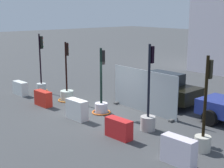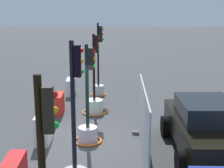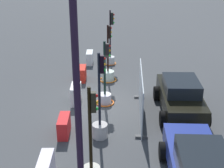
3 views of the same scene
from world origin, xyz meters
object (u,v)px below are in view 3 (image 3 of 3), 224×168
at_px(construction_barrier_2, 76,94).
at_px(car_black_sedan, 180,96).
at_px(traffic_light_2, 105,93).
at_px(traffic_light_0, 110,54).
at_px(construction_barrier_1, 82,74).
at_px(street_lamp_post, 77,96).
at_px(traffic_light_1, 108,73).
at_px(construction_barrier_3, 64,126).
at_px(traffic_light_4, 92,163).
at_px(construction_barrier_0, 90,58).
at_px(car_blue_estate, 198,168).
at_px(traffic_light_3, 100,122).

xyz_separation_m(construction_barrier_2, car_black_sedan, (0.71, 4.93, 0.36)).
bearing_deg(construction_barrier_2, traffic_light_2, 90.31).
relative_size(traffic_light_0, construction_barrier_1, 3.15).
height_order(traffic_light_2, street_lamp_post, street_lamp_post).
xyz_separation_m(traffic_light_1, construction_barrier_3, (5.86, -1.43, -0.05)).
xyz_separation_m(traffic_light_0, traffic_light_2, (5.74, 0.06, -0.11)).
relative_size(construction_barrier_3, car_black_sedan, 0.28).
bearing_deg(traffic_light_2, construction_barrier_2, -89.69).
bearing_deg(street_lamp_post, construction_barrier_3, -162.81).
height_order(traffic_light_1, car_black_sedan, traffic_light_1).
relative_size(traffic_light_1, traffic_light_4, 0.94).
bearing_deg(construction_barrier_1, car_black_sedan, 54.14).
height_order(traffic_light_1, construction_barrier_0, traffic_light_1).
xyz_separation_m(traffic_light_1, construction_barrier_2, (2.96, -1.39, 0.02)).
xyz_separation_m(construction_barrier_1, construction_barrier_3, (5.82, 0.05, -0.01)).
relative_size(construction_barrier_0, car_blue_estate, 0.25).
bearing_deg(construction_barrier_3, construction_barrier_0, 179.67).
bearing_deg(construction_barrier_1, street_lamp_post, 7.84).
distance_m(construction_barrier_1, construction_barrier_2, 2.92).
relative_size(construction_barrier_2, car_black_sedan, 0.27).
bearing_deg(construction_barrier_1, construction_barrier_3, 0.48).
distance_m(traffic_light_4, car_blue_estate, 3.34).
relative_size(traffic_light_4, construction_barrier_3, 2.90).
bearing_deg(traffic_light_4, traffic_light_0, -179.83).
bearing_deg(construction_barrier_3, traffic_light_1, 166.24).
bearing_deg(construction_barrier_3, traffic_light_3, 84.52).
relative_size(construction_barrier_2, construction_barrier_3, 0.97).
height_order(traffic_light_1, construction_barrier_1, traffic_light_1).
distance_m(traffic_light_2, car_blue_estate, 6.82).
distance_m(construction_barrier_0, car_black_sedan, 8.17).
bearing_deg(construction_barrier_3, construction_barrier_1, -179.52).
height_order(traffic_light_3, street_lamp_post, street_lamp_post).
bearing_deg(construction_barrier_0, car_blue_estate, 21.95).
xyz_separation_m(traffic_light_0, construction_barrier_2, (5.75, -1.37, -0.21)).
relative_size(construction_barrier_0, construction_barrier_1, 1.00).
bearing_deg(car_blue_estate, construction_barrier_3, -122.53).
relative_size(construction_barrier_0, street_lamp_post, 0.17).
distance_m(traffic_light_3, car_black_sedan, 4.19).
bearing_deg(car_black_sedan, traffic_light_0, -151.12).
bearing_deg(car_black_sedan, traffic_light_1, -136.00).
relative_size(traffic_light_0, construction_barrier_2, 3.08).
bearing_deg(traffic_light_4, traffic_light_3, 179.03).
bearing_deg(traffic_light_2, traffic_light_0, -179.38).
bearing_deg(street_lamp_post, car_black_sedan, 151.15).
distance_m(car_black_sedan, car_blue_estate, 5.24).
bearing_deg(traffic_light_1, street_lamp_post, -0.44).
relative_size(traffic_light_1, construction_barrier_2, 2.84).
relative_size(traffic_light_3, construction_barrier_2, 3.15).
bearing_deg(traffic_light_0, construction_barrier_3, -9.29).
distance_m(traffic_light_1, construction_barrier_3, 6.03).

